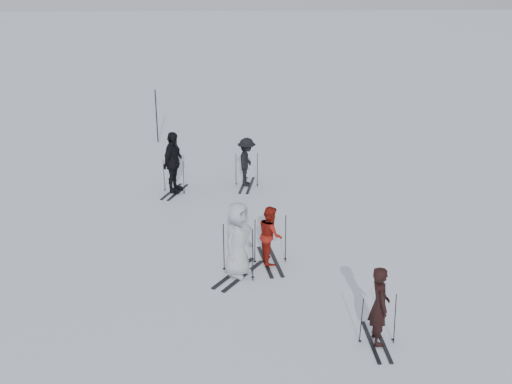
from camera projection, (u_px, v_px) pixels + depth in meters
ground at (257, 239)px, 17.62m from camera, size 120.00×120.00×0.00m
skier_near_dark at (379, 306)px, 12.81m from camera, size 0.42×0.63×1.69m
skier_red at (270, 235)px, 16.11m from camera, size 0.67×0.80×1.50m
skier_grey at (238, 240)px, 15.41m from camera, size 1.01×1.10×1.88m
skier_uphill_left at (173, 163)px, 20.51m from camera, size 0.87×1.27×2.00m
skier_uphill_far at (247, 163)px, 21.15m from camera, size 0.77×1.14×1.62m
skis_near_dark at (378, 319)px, 12.92m from camera, size 1.56×0.86×1.12m
skis_red at (270, 239)px, 16.15m from camera, size 1.89×1.18×1.29m
skis_grey at (238, 250)px, 15.50m from camera, size 2.10×1.85×1.36m
skis_uphill_left at (174, 176)px, 20.68m from camera, size 1.74×1.32×1.13m
skis_uphill_far at (247, 169)px, 21.23m from camera, size 1.73×1.12×1.17m
piste_marker at (157, 116)px, 25.68m from camera, size 0.06×0.06×2.15m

